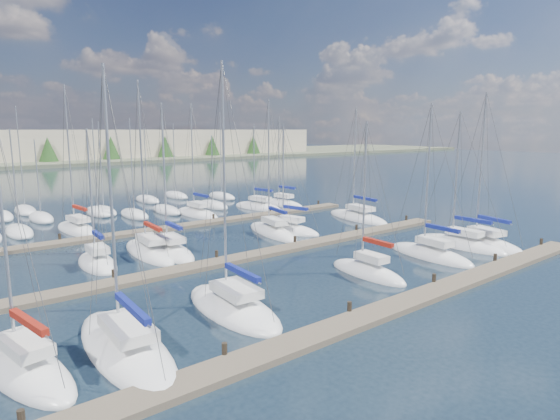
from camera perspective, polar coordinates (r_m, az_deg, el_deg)
ground at (r=77.59m, az=-21.72°, el=1.61°), size 400.00×400.00×0.00m
dock_near at (r=28.89m, az=15.28°, el=-10.75°), size 44.00×1.93×1.10m
dock_mid at (r=38.34m, az=-1.89°, el=-5.27°), size 44.00×1.93×1.10m
dock_far at (r=49.98m, az=-11.54°, el=-1.90°), size 44.00×1.93×1.10m
sailboat_p at (r=56.81m, az=-10.08°, el=-0.42°), size 3.00×8.27×13.86m
sailboat_n at (r=51.28m, az=-23.47°, el=-2.18°), size 3.24×8.65×15.18m
sailboat_h at (r=38.00m, az=-21.37°, el=-6.05°), size 2.80×6.43×10.96m
sailboat_k at (r=46.02m, az=-0.94°, el=-2.66°), size 4.25×9.39×13.74m
sailboat_d at (r=33.82m, az=10.64°, el=-7.45°), size 2.48×6.87×11.41m
sailboat_r at (r=63.18m, az=0.26°, el=0.76°), size 2.91×7.73×12.55m
sailboat_e at (r=39.68m, az=17.86°, el=-5.18°), size 3.46×8.29×12.88m
sailboat_m at (r=54.33m, az=9.44°, el=-0.88°), size 4.48×10.03×13.29m
sailboat_g at (r=45.19m, az=23.41°, el=-3.73°), size 4.77×8.85×13.99m
sailboat_a at (r=23.54m, az=-28.81°, el=-16.47°), size 3.96×8.64×12.00m
sailboat_j at (r=39.76m, az=-13.23°, el=-4.94°), size 3.18×7.82×12.98m
sailboat_b at (r=23.62m, az=-18.32°, el=-15.65°), size 3.63×10.27×13.69m
sailboat_i at (r=40.07m, az=-15.67°, el=-4.92°), size 3.20×9.24×14.73m
sailboat_q at (r=60.70m, az=-2.69°, el=0.36°), size 4.01×8.23×11.55m
sailboat_c at (r=27.16m, az=-5.77°, el=-11.73°), size 3.85×8.97×14.48m
sailboat_l at (r=46.90m, az=0.98°, el=-2.44°), size 4.09×7.72×11.39m
sailboat_f at (r=44.00m, az=21.05°, el=-3.92°), size 2.57×8.68×12.41m
distant_boats at (r=60.93m, az=-21.13°, el=-0.15°), size 36.93×20.75×13.30m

